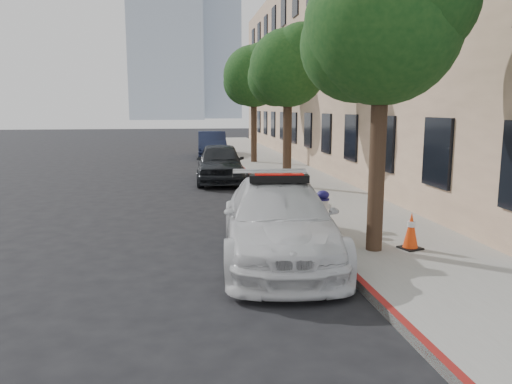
{
  "coord_description": "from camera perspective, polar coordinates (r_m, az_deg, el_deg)",
  "views": [
    {
      "loc": [
        -0.67,
        -10.75,
        2.81
      ],
      "look_at": [
        0.91,
        -0.13,
        1.0
      ],
      "focal_mm": 35.0,
      "sensor_mm": 36.0,
      "label": 1
    }
  ],
  "objects": [
    {
      "name": "ground",
      "position": [
        11.14,
        -4.75,
        -5.09
      ],
      "size": [
        120.0,
        120.0,
        0.0
      ],
      "primitive_type": "plane",
      "color": "black",
      "rests_on": "ground"
    },
    {
      "name": "sidewalk",
      "position": [
        21.36,
        3.15,
        2.19
      ],
      "size": [
        3.2,
        50.0,
        0.15
      ],
      "primitive_type": "cube",
      "color": "gray",
      "rests_on": "ground"
    },
    {
      "name": "curb_strip",
      "position": [
        21.11,
        -0.95,
        2.11
      ],
      "size": [
        0.12,
        50.0,
        0.15
      ],
      "primitive_type": "cube",
      "color": "maroon",
      "rests_on": "ground"
    },
    {
      "name": "building",
      "position": [
        27.67,
        12.86,
        13.87
      ],
      "size": [
        8.0,
        36.0,
        10.0
      ],
      "primitive_type": "cube",
      "color": "tan",
      "rests_on": "ground"
    },
    {
      "name": "tower_right",
      "position": [
        147.33,
        -4.82,
        17.01
      ],
      "size": [
        14.0,
        14.0,
        44.0
      ],
      "primitive_type": "cube",
      "color": "#9EA8B7",
      "rests_on": "ground"
    },
    {
      "name": "tree_near",
      "position": [
        9.56,
        14.49,
        18.07
      ],
      "size": [
        2.92,
        2.82,
        5.62
      ],
      "color": "black",
      "rests_on": "sidewalk"
    },
    {
      "name": "tree_mid",
      "position": [
        17.18,
        3.78,
        14.05
      ],
      "size": [
        2.77,
        2.64,
        5.43
      ],
      "color": "black",
      "rests_on": "sidewalk"
    },
    {
      "name": "tree_far",
      "position": [
        25.05,
        -0.18,
        13.16
      ],
      "size": [
        3.1,
        3.0,
        5.81
      ],
      "color": "black",
      "rests_on": "sidewalk"
    },
    {
      "name": "police_car",
      "position": [
        9.39,
        2.62,
        -3.22
      ],
      "size": [
        2.54,
        5.22,
        1.61
      ],
      "rotation": [
        0.0,
        0.0,
        -0.1
      ],
      "color": "silver",
      "rests_on": "ground"
    },
    {
      "name": "parked_car_mid",
      "position": [
        19.2,
        -4.13,
        3.36
      ],
      "size": [
        2.0,
        4.47,
        1.49
      ],
      "primitive_type": "imported",
      "rotation": [
        0.0,
        0.0,
        -0.05
      ],
      "color": "black",
      "rests_on": "ground"
    },
    {
      "name": "parked_car_far",
      "position": [
        29.23,
        -5.06,
        5.46
      ],
      "size": [
        1.73,
        4.54,
        1.48
      ],
      "primitive_type": "imported",
      "rotation": [
        0.0,
        0.0,
        -0.04
      ],
      "color": "#161D37",
      "rests_on": "ground"
    },
    {
      "name": "fire_hydrant",
      "position": [
        11.04,
        7.61,
        -2.16
      ],
      "size": [
        0.38,
        0.34,
        0.89
      ],
      "rotation": [
        0.0,
        0.0,
        -0.14
      ],
      "color": "white",
      "rests_on": "sidewalk"
    },
    {
      "name": "traffic_cone",
      "position": [
        9.97,
        17.3,
        -4.26
      ],
      "size": [
        0.47,
        0.47,
        0.71
      ],
      "rotation": [
        0.0,
        0.0,
        0.32
      ],
      "color": "black",
      "rests_on": "sidewalk"
    }
  ]
}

